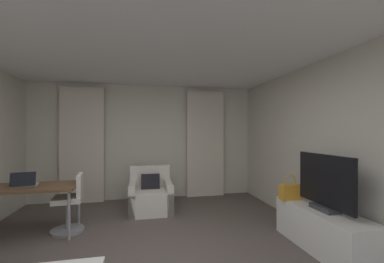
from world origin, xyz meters
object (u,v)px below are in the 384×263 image
Objects in this scene: desk_chair at (71,206)px; handbag_primary at (290,191)px; tv_flatscreen at (325,184)px; desk at (32,190)px; tv_console at (323,230)px; laptop at (24,183)px; armchair at (151,196)px.

handbag_primary reaches higher than desk_chair.
desk_chair is 3.67m from tv_flatscreen.
desk is 4.12m from tv_console.
laptop is at bearing 178.74° from desk.
tv_flatscreen reaches higher than desk_chair.
tv_flatscreen reaches higher than tv_console.
armchair is 0.89× the size of tv_flatscreen.
armchair reaches higher than desk.
armchair reaches higher than tv_console.
desk_chair is at bearing 158.81° from tv_console.
tv_flatscreen is at bearing -76.03° from handbag_primary.
tv_console is at bearing -17.63° from laptop.
tv_console is (4.00, -1.27, -0.51)m from laptop.
desk is 3.52× the size of laptop.
armchair is 0.60× the size of tv_console.
armchair is 3.04m from tv_flatscreen.
desk_chair is 0.94× the size of tv_flatscreen.
desk is (-1.76, -0.78, 0.39)m from armchair.
laptop reaches higher than handbag_primary.
desk is 0.59m from desk_chair.
desk is at bearing 161.97° from tv_console.
desk is at bearing -1.26° from laptop.
handbag_primary is (3.86, -0.76, -0.13)m from laptop.
desk is 3.84m from handbag_primary.
desk_chair reaches higher than armchair.
handbag_primary is (3.24, -0.80, 0.25)m from desk_chair.
laptop is 4.23m from tv_console.
laptop reaches higher than desk_chair.
desk is 1.44× the size of desk_chair.
armchair is 2.33× the size of laptop.
armchair is at bearing 22.54° from laptop.
tv_flatscreen is 2.54× the size of handbag_primary.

